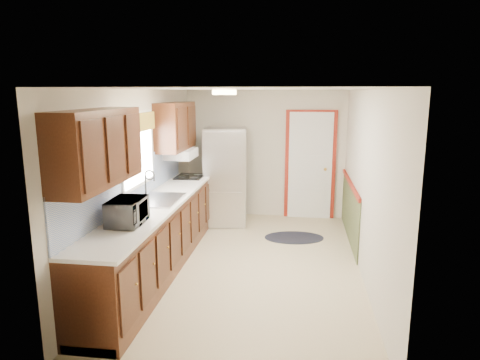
% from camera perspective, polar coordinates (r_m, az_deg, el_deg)
% --- Properties ---
extents(room_shell, '(3.20, 5.20, 2.52)m').
position_cam_1_polar(room_shell, '(5.71, 1.31, -0.10)').
color(room_shell, '#C6B58C').
rests_on(room_shell, ground).
extents(kitchen_run, '(0.63, 4.00, 2.20)m').
position_cam_1_polar(kitchen_run, '(5.80, -11.30, -4.11)').
color(kitchen_run, '#3B1B0D').
rests_on(kitchen_run, ground).
extents(back_wall_trim, '(1.12, 2.30, 2.08)m').
position_cam_1_polar(back_wall_trim, '(7.90, 10.37, 0.74)').
color(back_wall_trim, maroon).
rests_on(back_wall_trim, ground).
extents(ceiling_fixture, '(0.30, 0.30, 0.06)m').
position_cam_1_polar(ceiling_fixture, '(5.43, -2.09, 11.63)').
color(ceiling_fixture, '#FFD88C').
rests_on(ceiling_fixture, room_shell).
extents(microwave, '(0.30, 0.52, 0.34)m').
position_cam_1_polar(microwave, '(4.83, -14.83, -3.74)').
color(microwave, white).
rests_on(microwave, kitchen_run).
extents(refrigerator, '(0.80, 0.77, 1.74)m').
position_cam_1_polar(refrigerator, '(7.68, -1.91, 0.48)').
color(refrigerator, '#B7B7BC').
rests_on(refrigerator, ground).
extents(rug, '(1.04, 0.74, 0.01)m').
position_cam_1_polar(rug, '(7.16, 7.23, -7.62)').
color(rug, black).
rests_on(rug, ground).
extents(cooktop, '(0.45, 0.54, 0.02)m').
position_cam_1_polar(cooktop, '(7.32, -6.68, 0.47)').
color(cooktop, black).
rests_on(cooktop, kitchen_run).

